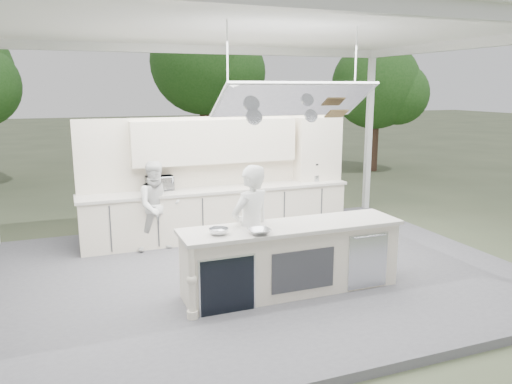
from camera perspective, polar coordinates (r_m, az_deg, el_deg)
name	(u,v)px	position (r m, az deg, el deg)	size (l,w,h in m)	color
ground	(255,278)	(7.88, -0.12, -9.76)	(90.00, 90.00, 0.00)	#52593D
stage_deck	(255,274)	(7.85, -0.12, -9.35)	(8.00, 6.00, 0.12)	#5A595E
tent	(255,29)	(7.35, -0.07, 18.18)	(8.20, 6.20, 3.86)	white
demo_island	(291,258)	(6.95, 3.98, -7.56)	(3.10, 0.79, 0.95)	beige
back_counter	(219,212)	(9.41, -4.26, -2.33)	(5.08, 0.72, 0.95)	beige
back_wall_unit	(237,158)	(9.55, -2.17, 3.88)	(5.05, 0.48, 2.25)	beige
tree_cluster	(141,75)	(16.79, -12.99, 12.92)	(19.55, 9.40, 5.85)	#452C22
head_chef	(251,229)	(6.82, -0.60, -4.27)	(0.65, 0.43, 1.78)	white
sous_chef	(158,206)	(8.74, -11.16, -1.60)	(0.76, 0.59, 1.56)	white
toaster_oven	(159,183)	(9.21, -11.03, 1.03)	(0.49, 0.33, 0.27)	silver
bowl_large	(259,231)	(6.37, 0.40, -4.53)	(0.28, 0.28, 0.07)	#B4B7BC
bowl_small	(219,231)	(6.38, -4.29, -4.50)	(0.25, 0.25, 0.08)	silver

